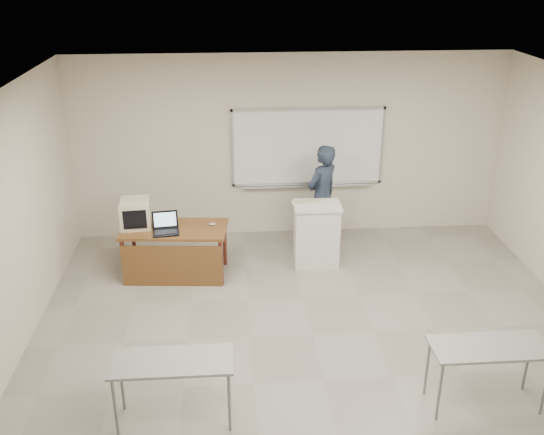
{
  "coord_description": "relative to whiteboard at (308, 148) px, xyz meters",
  "views": [
    {
      "loc": [
        -0.98,
        -5.41,
        4.36
      ],
      "look_at": [
        -0.42,
        2.2,
        1.04
      ],
      "focal_mm": 40.0,
      "sensor_mm": 36.0,
      "label": 1
    }
  ],
  "objects": [
    {
      "name": "podium",
      "position": [
        0.0,
        -1.18,
        -0.99
      ],
      "size": [
        0.7,
        0.51,
        0.97
      ],
      "rotation": [
        0.0,
        0.0,
        -0.03
      ],
      "color": "silver",
      "rests_on": "floor"
    },
    {
      "name": "presenter",
      "position": [
        0.17,
        -0.53,
        -0.64
      ],
      "size": [
        0.73,
        0.71,
        1.68
      ],
      "primitive_type": "imported",
      "rotation": [
        0.0,
        0.0,
        3.84
      ],
      "color": "black",
      "rests_on": "floor"
    },
    {
      "name": "laptop",
      "position": [
        -2.2,
        -1.49,
        -0.67
      ],
      "size": [
        0.36,
        0.34,
        0.27
      ],
      "rotation": [
        0.0,
        0.0,
        0.12
      ],
      "color": "black",
      "rests_on": "instructor_desk"
    },
    {
      "name": "keyboard",
      "position": [
        -0.15,
        -1.1,
        -0.49
      ],
      "size": [
        0.47,
        0.22,
        0.03
      ],
      "primitive_type": "cube",
      "rotation": [
        0.0,
        0.0,
        0.15
      ],
      "color": "beige",
      "rests_on": "podium"
    },
    {
      "name": "floor",
      "position": [
        -0.3,
        -3.97,
        -1.49
      ],
      "size": [
        7.0,
        8.0,
        0.01
      ],
      "primitive_type": "cube",
      "color": "gray",
      "rests_on": "ground"
    },
    {
      "name": "mouse",
      "position": [
        -1.55,
        -1.32,
        -0.71
      ],
      "size": [
        0.1,
        0.07,
        0.04
      ],
      "primitive_type": "ellipsoid",
      "rotation": [
        0.0,
        0.0,
        -0.05
      ],
      "color": "#979A9E",
      "rests_on": "instructor_desk"
    },
    {
      "name": "instructor_desk",
      "position": [
        -2.1,
        -1.48,
        -0.93
      ],
      "size": [
        1.5,
        0.75,
        0.75
      ],
      "rotation": [
        0.0,
        0.0,
        -0.09
      ],
      "color": "brown",
      "rests_on": "floor"
    },
    {
      "name": "crt_monitor",
      "position": [
        -2.65,
        -1.24,
        -0.54
      ],
      "size": [
        0.43,
        0.48,
        0.41
      ],
      "rotation": [
        0.0,
        0.0,
        0.08
      ],
      "color": "beige",
      "rests_on": "instructor_desk"
    },
    {
      "name": "whiteboard",
      "position": [
        0.0,
        0.0,
        0.0
      ],
      "size": [
        2.48,
        0.1,
        1.31
      ],
      "color": "white",
      "rests_on": "floor"
    },
    {
      "name": "student_desks",
      "position": [
        -0.3,
        -5.32,
        -0.81
      ],
      "size": [
        4.4,
        2.2,
        0.73
      ],
      "color": "gray",
      "rests_on": "floor"
    }
  ]
}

